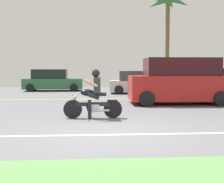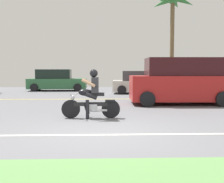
{
  "view_description": "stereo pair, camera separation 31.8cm",
  "coord_description": "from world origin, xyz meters",
  "px_view_note": "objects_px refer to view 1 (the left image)",
  "views": [
    {
      "loc": [
        -0.3,
        -6.6,
        1.51
      ],
      "look_at": [
        0.4,
        4.17,
        0.67
      ],
      "focal_mm": 43.99,
      "sensor_mm": 36.0,
      "label": 1
    },
    {
      "loc": [
        0.01,
        -6.61,
        1.51
      ],
      "look_at": [
        0.4,
        4.17,
        0.67
      ],
      "focal_mm": 43.99,
      "sensor_mm": 36.0,
      "label": 2
    }
  ],
  "objects_px": {
    "motorcyclist": "(93,98)",
    "suv_nearby": "(179,82)",
    "palm_tree_0": "(168,8)",
    "parked_car_2": "(140,83)",
    "parked_car_1": "(52,81)"
  },
  "relations": [
    {
      "from": "motorcyclist",
      "to": "suv_nearby",
      "type": "relative_size",
      "value": 0.4
    },
    {
      "from": "motorcyclist",
      "to": "palm_tree_0",
      "type": "relative_size",
      "value": 0.24
    },
    {
      "from": "suv_nearby",
      "to": "palm_tree_0",
      "type": "relative_size",
      "value": 0.59
    },
    {
      "from": "motorcyclist",
      "to": "parked_car_1",
      "type": "relative_size",
      "value": 0.43
    },
    {
      "from": "suv_nearby",
      "to": "palm_tree_0",
      "type": "distance_m",
      "value": 12.23
    },
    {
      "from": "parked_car_1",
      "to": "palm_tree_0",
      "type": "distance_m",
      "value": 11.16
    },
    {
      "from": "motorcyclist",
      "to": "palm_tree_0",
      "type": "xyz_separation_m",
      "value": [
        6.14,
        14.11,
        5.99
      ]
    },
    {
      "from": "palm_tree_0",
      "to": "parked_car_1",
      "type": "bearing_deg",
      "value": -165.75
    },
    {
      "from": "motorcyclist",
      "to": "parked_car_1",
      "type": "xyz_separation_m",
      "value": [
        -3.03,
        11.78,
        0.08
      ]
    },
    {
      "from": "parked_car_2",
      "to": "parked_car_1",
      "type": "bearing_deg",
      "value": 156.19
    },
    {
      "from": "palm_tree_0",
      "to": "motorcyclist",
      "type": "bearing_deg",
      "value": -113.52
    },
    {
      "from": "motorcyclist",
      "to": "suv_nearby",
      "type": "bearing_deg",
      "value": 42.43
    },
    {
      "from": "motorcyclist",
      "to": "suv_nearby",
      "type": "height_order",
      "value": "suv_nearby"
    },
    {
      "from": "motorcyclist",
      "to": "suv_nearby",
      "type": "distance_m",
      "value": 5.21
    },
    {
      "from": "parked_car_2",
      "to": "palm_tree_0",
      "type": "xyz_separation_m",
      "value": [
        3.1,
        5.01,
        5.95
      ]
    }
  ]
}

